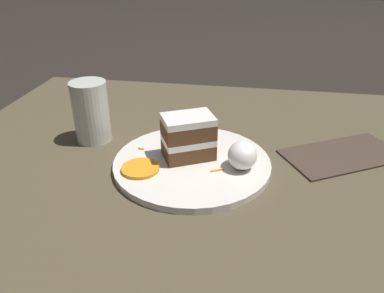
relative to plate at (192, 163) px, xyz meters
name	(u,v)px	position (x,y,z in m)	size (l,w,h in m)	color
ground_plane	(176,185)	(0.03, -0.03, -0.03)	(6.00, 6.00, 0.00)	black
dining_table	(176,179)	(0.03, -0.03, -0.02)	(1.02, 1.04, 0.03)	#4C422D
plate	(192,163)	(0.00, 0.00, 0.00)	(0.31, 0.31, 0.01)	silver
cake_slice	(188,137)	(-0.01, -0.01, 0.05)	(0.10, 0.12, 0.09)	brown
cream_dollop	(242,155)	(0.01, 0.10, 0.03)	(0.06, 0.05, 0.05)	white
orange_garnish	(140,169)	(0.05, -0.09, 0.01)	(0.07, 0.07, 0.01)	orange
carrot_shreds_scatter	(207,153)	(-0.03, 0.02, 0.01)	(0.13, 0.22, 0.00)	orange
drinking_glass	(92,116)	(-0.08, -0.23, 0.05)	(0.08, 0.08, 0.13)	beige
menu_card	(343,155)	(-0.09, 0.30, 0.00)	(0.12, 0.24, 0.00)	#423328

